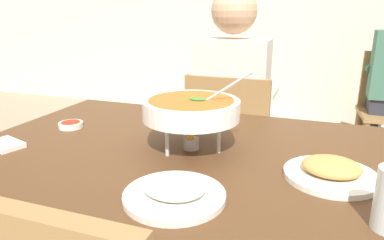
{
  "coord_description": "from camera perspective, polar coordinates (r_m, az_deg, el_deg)",
  "views": [
    {
      "loc": [
        0.41,
        -0.98,
        1.19
      ],
      "look_at": [
        0.0,
        0.15,
        0.83
      ],
      "focal_mm": 33.03,
      "sensor_mm": 36.0,
      "label": 1
    }
  ],
  "objects": [
    {
      "name": "diner_main",
      "position": [
        1.86,
        6.62,
        2.92
      ],
      "size": [
        0.4,
        0.45,
        1.31
      ],
      "color": "#2D2D38",
      "rests_on": "ground_plane"
    },
    {
      "name": "curry_bowl",
      "position": [
        1.09,
        -0.13,
        1.69
      ],
      "size": [
        0.33,
        0.3,
        0.26
      ],
      "color": "silver",
      "rests_on": "dining_table_main"
    },
    {
      "name": "dining_table_main",
      "position": [
        1.18,
        -2.51,
        -9.43
      ],
      "size": [
        1.32,
        0.92,
        0.78
      ],
      "color": "#51331C",
      "rests_on": "ground_plane"
    },
    {
      "name": "chair_diner_main",
      "position": [
        1.9,
        6.14,
        -4.24
      ],
      "size": [
        0.44,
        0.44,
        0.9
      ],
      "color": "olive",
      "rests_on": "ground_plane"
    },
    {
      "name": "sauce_dish",
      "position": [
        1.4,
        -18.99,
        -0.71
      ],
      "size": [
        0.09,
        0.09,
        0.02
      ],
      "color": "white",
      "rests_on": "dining_table_main"
    },
    {
      "name": "napkin_folded",
      "position": [
        1.29,
        -27.97,
        -3.52
      ],
      "size": [
        0.14,
        0.11,
        0.02
      ],
      "primitive_type": "cube",
      "rotation": [
        0.0,
        0.0,
        -0.3
      ],
      "color": "white",
      "rests_on": "dining_table_main"
    },
    {
      "name": "rice_plate",
      "position": [
        0.83,
        -2.87,
        -11.35
      ],
      "size": [
        0.24,
        0.24,
        0.06
      ],
      "color": "white",
      "rests_on": "dining_table_main"
    },
    {
      "name": "appetizer_plate",
      "position": [
        0.99,
        21.54,
        -7.68
      ],
      "size": [
        0.24,
        0.24,
        0.06
      ],
      "color": "white",
      "rests_on": "dining_table_main"
    }
  ]
}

